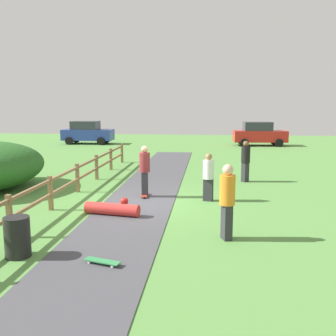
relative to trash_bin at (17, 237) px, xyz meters
name	(u,v)px	position (x,y,z in m)	size (l,w,h in m)	color
ground_plane	(139,202)	(1.80, 5.04, -0.45)	(60.00, 60.00, 0.00)	#568E42
asphalt_path	(139,202)	(1.80, 5.04, -0.44)	(2.40, 28.00, 0.02)	#47474C
wooden_fence	(65,181)	(-0.80, 5.04, 0.22)	(0.12, 18.12, 1.10)	olive
trash_bin	(17,237)	(0.00, 0.00, 0.00)	(0.56, 0.56, 0.90)	black
skater_riding	(145,168)	(1.88, 5.80, 0.60)	(0.39, 0.81, 1.84)	#B23326
skater_fallen	(113,208)	(1.29, 3.42, -0.25)	(1.73, 1.41, 0.36)	red
skateboard_loose	(102,261)	(1.97, -0.27, -0.36)	(0.82, 0.42, 0.08)	#338C4C
bystander_black	(246,159)	(5.74, 9.06, 0.53)	(0.53, 0.53, 1.77)	#2D2D33
bystander_white	(208,175)	(4.15, 5.47, 0.46)	(0.46, 0.46, 1.66)	#2D2D33
bystander_orange	(227,198)	(4.61, 1.60, 0.60)	(0.48, 0.48, 1.89)	#2D2D33
parked_car_blue	(87,132)	(-6.05, 24.24, 0.51)	(4.20, 2.00, 1.92)	#283D99
parked_car_red	(259,134)	(8.21, 24.24, 0.51)	(4.29, 2.19, 1.92)	red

